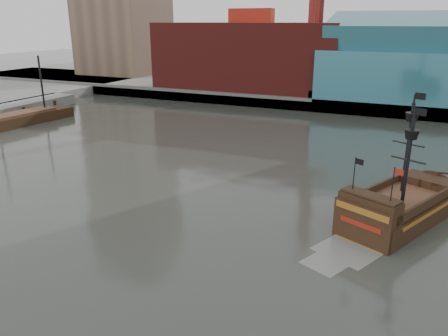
% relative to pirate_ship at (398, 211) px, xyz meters
% --- Properties ---
extents(ground, '(400.00, 400.00, 0.00)m').
position_rel_pirate_ship_xyz_m(ground, '(-14.10, -15.07, -1.12)').
color(ground, '#2C2F29').
rests_on(ground, ground).
extents(promenade_far, '(220.00, 60.00, 2.00)m').
position_rel_pirate_ship_xyz_m(promenade_far, '(-14.10, 76.93, -0.12)').
color(promenade_far, slate).
rests_on(promenade_far, ground).
extents(seawall, '(220.00, 1.00, 2.60)m').
position_rel_pirate_ship_xyz_m(seawall, '(-14.10, 47.43, 0.18)').
color(seawall, '#4C4C49').
rests_on(seawall, ground).
extents(pirate_ship, '(11.32, 17.06, 12.36)m').
position_rel_pirate_ship_xyz_m(pirate_ship, '(0.00, 0.00, 0.00)').
color(pirate_ship, black).
rests_on(pirate_ship, ground).
extents(docked_vessel, '(6.15, 19.52, 13.05)m').
position_rel_pirate_ship_xyz_m(docked_vessel, '(-63.12, 15.33, -0.29)').
color(docked_vessel, black).
rests_on(docked_vessel, ground).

